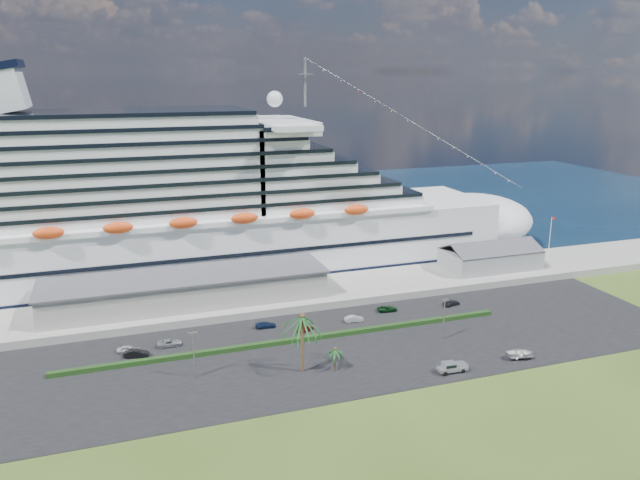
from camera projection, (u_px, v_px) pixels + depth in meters
name	position (u px, v px, depth m)	size (l,w,h in m)	color
ground	(364.00, 373.00, 108.11)	(420.00, 420.00, 0.00)	#364D19
asphalt_lot	(342.00, 347.00, 118.13)	(140.00, 38.00, 0.12)	black
wharf	(297.00, 294.00, 144.36)	(240.00, 20.00, 1.80)	gray
water	(225.00, 215.00, 226.69)	(420.00, 160.00, 0.02)	black
cruise_ship	(186.00, 212.00, 155.33)	(191.00, 38.00, 54.00)	silver
terminal_building	(187.00, 289.00, 135.40)	(61.00, 15.00, 6.30)	gray
port_shed	(490.00, 258.00, 159.86)	(24.00, 12.31, 7.37)	gray
flagpole	(550.00, 237.00, 164.54)	(1.08, 0.16, 12.00)	silver
hedge	(294.00, 340.00, 120.03)	(88.00, 1.10, 0.90)	black
lamp_post_left	(194.00, 349.00, 105.18)	(1.60, 0.35, 8.27)	gray
lamp_post_right	(444.00, 314.00, 120.32)	(1.60, 0.35, 8.27)	gray
palm_tall	(302.00, 323.00, 106.20)	(8.82, 8.82, 11.13)	#47301E
palm_short	(335.00, 352.00, 108.01)	(3.53, 3.53, 4.56)	#47301E
parked_car_0	(128.00, 349.00, 115.51)	(1.65, 4.10, 1.40)	#BCBCBE
parked_car_1	(136.00, 353.00, 113.82)	(1.55, 4.45, 1.47)	black
parked_car_2	(170.00, 343.00, 118.43)	(2.12, 4.60, 1.28)	#94989C
parked_car_3	(266.00, 325.00, 126.95)	(1.71, 4.21, 1.22)	#12213F
parked_car_4	(305.00, 328.00, 125.13)	(1.50, 3.72, 1.27)	maroon
parked_car_5	(354.00, 319.00, 129.93)	(1.39, 3.99, 1.32)	#B8BCC0
parked_car_6	(387.00, 309.00, 135.64)	(2.04, 4.42, 1.23)	#0D3415
parked_car_7	(451.00, 303.00, 139.01)	(1.75, 4.30, 1.25)	black
pickup_truck	(452.00, 367.00, 108.05)	(5.43, 2.21, 1.89)	black
boat_trailer	(521.00, 353.00, 113.02)	(6.16, 4.54, 1.71)	gray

